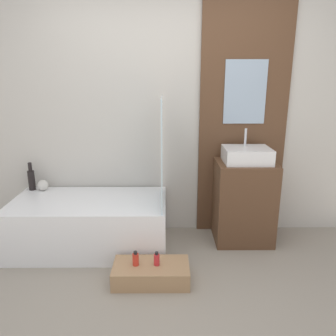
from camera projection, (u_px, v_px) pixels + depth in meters
name	position (u px, v px, depth m)	size (l,w,h in m)	color
ground_plane	(166.00, 331.00, 2.20)	(12.00, 12.00, 0.00)	gray
wall_tiled_back	(166.00, 111.00, 3.37)	(4.20, 0.06, 2.60)	beige
wall_wood_accent	(243.00, 111.00, 3.32)	(0.89, 0.04, 2.60)	brown
bathtub	(90.00, 223.00, 3.23)	(1.49, 0.77, 0.50)	white
glass_shower_screen	(162.00, 152.00, 2.98)	(0.01, 0.63, 0.98)	silver
wooden_step_bench	(151.00, 273.00, 2.71)	(0.63, 0.32, 0.15)	#A87F56
vanity_cabinet	(243.00, 202.00, 3.32)	(0.57, 0.46, 0.83)	brown
sink	(246.00, 155.00, 3.19)	(0.45, 0.36, 0.32)	white
vase_tall_dark	(31.00, 179.00, 3.41)	(0.07, 0.07, 0.29)	black
vase_round_light	(42.00, 185.00, 3.41)	(0.11, 0.11, 0.11)	silver
bottle_soap_primary	(135.00, 259.00, 2.68)	(0.05, 0.05, 0.12)	red
bottle_soap_secondary	(156.00, 259.00, 2.68)	(0.05, 0.05, 0.12)	red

